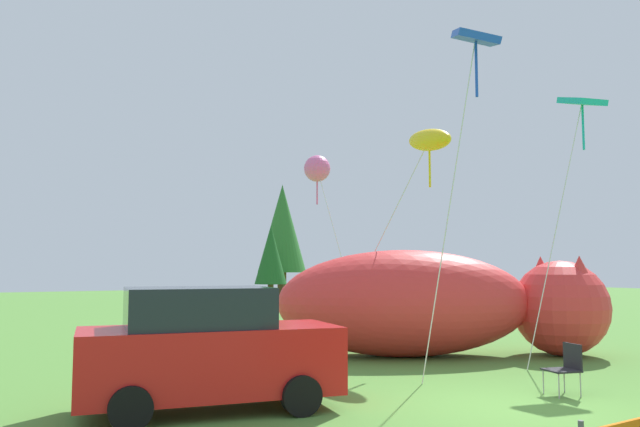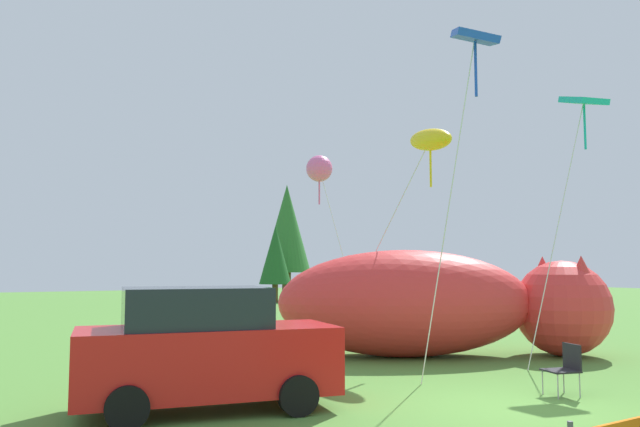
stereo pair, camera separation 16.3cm
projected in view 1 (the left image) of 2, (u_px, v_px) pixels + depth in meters
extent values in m
plane|color=#548C38|center=(513.00, 408.00, 10.63)|extent=(120.00, 120.00, 0.00)
cube|color=red|center=(210.00, 360.00, 10.49)|extent=(4.52, 2.49, 1.11)
cube|color=#1E232D|center=(198.00, 307.00, 10.49)|extent=(2.60, 2.02, 0.67)
cylinder|color=black|center=(272.00, 378.00, 11.72)|extent=(0.69, 0.36, 0.66)
cylinder|color=black|center=(301.00, 395.00, 10.08)|extent=(0.69, 0.36, 0.66)
cylinder|color=black|center=(125.00, 387.00, 10.81)|extent=(0.69, 0.36, 0.66)
cylinder|color=black|center=(130.00, 408.00, 9.17)|extent=(0.69, 0.36, 0.66)
cube|color=black|center=(561.00, 370.00, 11.71)|extent=(0.66, 0.66, 0.03)
cube|color=black|center=(573.00, 357.00, 11.81)|extent=(0.16, 0.51, 0.49)
cylinder|color=#A5A5AD|center=(559.00, 386.00, 11.41)|extent=(0.02, 0.02, 0.46)
cylinder|color=#A5A5AD|center=(543.00, 381.00, 11.85)|extent=(0.02, 0.02, 0.46)
cylinder|color=#A5A5AD|center=(581.00, 385.00, 11.53)|extent=(0.02, 0.02, 0.46)
cylinder|color=#A5A5AD|center=(564.00, 380.00, 11.98)|extent=(0.02, 0.02, 0.46)
ellipsoid|color=red|center=(405.00, 303.00, 16.90)|extent=(7.45, 5.72, 2.87)
ellipsoid|color=yellow|center=(405.00, 327.00, 16.84)|extent=(4.92, 3.94, 1.29)
sphere|color=red|center=(561.00, 308.00, 17.07)|extent=(2.59, 2.59, 2.59)
cone|color=red|center=(541.00, 270.00, 17.72)|extent=(0.72, 0.72, 0.78)
cone|color=red|center=(580.00, 270.00, 16.60)|extent=(0.72, 0.72, 0.78)
cylinder|color=silver|center=(449.00, 207.00, 13.06)|extent=(1.02, 0.77, 7.30)
cube|color=blue|center=(476.00, 37.00, 13.30)|extent=(1.24, 1.20, 0.60)
cylinder|color=blue|center=(476.00, 69.00, 13.24)|extent=(0.06, 0.06, 1.20)
cylinder|color=silver|center=(377.00, 248.00, 17.16)|extent=(2.12, 2.14, 5.88)
ellipsoid|color=yellow|center=(429.00, 140.00, 17.02)|extent=(0.88, 2.07, 0.90)
cylinder|color=yellow|center=(430.00, 165.00, 16.96)|extent=(0.06, 0.06, 1.20)
cylinder|color=silver|center=(340.00, 250.00, 20.96)|extent=(0.16, 2.87, 5.96)
sphere|color=pink|center=(317.00, 169.00, 22.42)|extent=(0.95, 0.95, 0.95)
cylinder|color=pink|center=(317.00, 188.00, 22.36)|extent=(0.06, 0.06, 1.20)
cylinder|color=silver|center=(556.00, 227.00, 15.54)|extent=(2.55, 0.18, 6.79)
cube|color=#19B2B2|center=(582.00, 101.00, 16.52)|extent=(1.04, 1.05, 0.42)
cylinder|color=#19B2B2|center=(583.00, 127.00, 16.46)|extent=(0.06, 0.06, 1.20)
cylinder|color=brown|center=(282.00, 286.00, 46.08)|extent=(0.66, 0.66, 2.05)
cone|color=#2D6B2D|center=(282.00, 228.00, 46.46)|extent=(3.61, 3.61, 6.56)
cylinder|color=brown|center=(271.00, 293.00, 42.86)|extent=(0.40, 0.40, 1.26)
cone|color=#1E5623|center=(271.00, 255.00, 43.09)|extent=(2.22, 2.22, 4.04)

